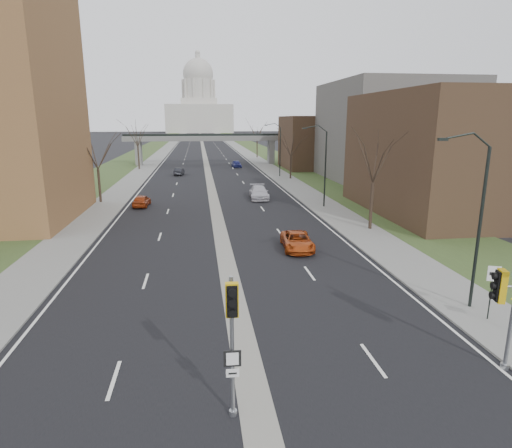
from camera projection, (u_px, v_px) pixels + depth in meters
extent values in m
plane|color=black|center=(255.00, 403.00, 14.47)|extent=(700.00, 700.00, 0.00)
cube|color=black|center=(203.00, 145.00, 158.89)|extent=(20.00, 600.00, 0.01)
cube|color=gray|center=(203.00, 145.00, 158.89)|extent=(1.20, 600.00, 0.02)
cube|color=gray|center=(235.00, 145.00, 160.42)|extent=(4.00, 600.00, 0.12)
cube|color=gray|center=(170.00, 146.00, 157.34)|extent=(4.00, 600.00, 0.12)
cube|color=#2E3F1D|center=(251.00, 145.00, 161.20)|extent=(8.00, 600.00, 0.10)
cube|color=#2E3F1D|center=(153.00, 146.00, 156.57)|extent=(8.00, 600.00, 0.10)
cube|color=#483422|center=(455.00, 154.00, 43.10)|extent=(16.00, 20.00, 12.00)
cube|color=#605E58|center=(390.00, 132.00, 66.36)|extent=(18.00, 22.00, 15.00)
cube|color=#483422|center=(320.00, 143.00, 83.51)|extent=(14.00, 14.00, 10.00)
cube|color=slate|center=(139.00, 153.00, 89.10)|extent=(1.20, 2.50, 5.00)
cube|color=slate|center=(271.00, 152.00, 92.71)|extent=(1.20, 2.50, 5.00)
cube|color=slate|center=(206.00, 138.00, 90.19)|extent=(34.00, 3.00, 1.00)
cube|color=black|center=(206.00, 135.00, 90.03)|extent=(34.00, 0.15, 0.50)
cube|color=beige|center=(199.00, 119.00, 320.19)|extent=(48.00, 42.00, 20.00)
cube|color=beige|center=(199.00, 102.00, 317.34)|extent=(26.00, 26.00, 5.00)
cylinder|color=beige|center=(199.00, 89.00, 315.21)|extent=(22.00, 22.00, 14.00)
sphere|color=beige|center=(198.00, 74.00, 312.59)|extent=(22.00, 22.00, 22.00)
cylinder|color=beige|center=(198.00, 57.00, 309.86)|extent=(3.60, 3.60, 4.50)
cylinder|color=black|center=(479.00, 230.00, 20.79)|extent=(0.16, 0.16, 8.00)
cube|color=black|center=(445.00, 139.00, 19.46)|extent=(0.45, 0.18, 0.14)
cylinder|color=black|center=(325.00, 170.00, 45.82)|extent=(0.16, 0.16, 8.00)
cube|color=black|center=(305.00, 128.00, 44.49)|extent=(0.45, 0.18, 0.14)
cylinder|color=black|center=(280.00, 152.00, 70.86)|extent=(0.16, 0.16, 8.00)
cube|color=black|center=(266.00, 125.00, 69.53)|extent=(0.45, 0.18, 0.14)
cylinder|color=#382B21|center=(99.00, 186.00, 48.91)|extent=(0.28, 0.28, 3.75)
cylinder|color=#382B21|center=(139.00, 158.00, 81.59)|extent=(0.28, 0.28, 4.25)
cylinder|color=#382B21|center=(371.00, 206.00, 36.83)|extent=(0.28, 0.28, 4.00)
cylinder|color=#382B21|center=(291.00, 167.00, 68.66)|extent=(0.28, 0.28, 3.50)
cylinder|color=#382B21|center=(257.00, 149.00, 107.08)|extent=(0.28, 0.28, 4.25)
cylinder|color=gray|center=(232.00, 349.00, 13.33)|extent=(0.13, 0.13, 4.79)
cylinder|color=gray|center=(233.00, 413.00, 13.88)|extent=(0.26, 0.26, 0.18)
cube|color=#C99E0B|center=(232.00, 300.00, 12.45)|extent=(0.40, 0.38, 1.06)
cube|color=black|center=(232.00, 357.00, 13.40)|extent=(0.55, 0.06, 0.55)
cube|color=silver|center=(232.00, 371.00, 13.52)|extent=(0.42, 0.05, 0.28)
cylinder|color=gray|center=(504.00, 366.00, 16.46)|extent=(0.31, 0.31, 0.22)
cube|color=#C99E0B|center=(501.00, 286.00, 15.74)|extent=(0.53, 0.55, 1.26)
cylinder|color=black|center=(490.00, 296.00, 20.09)|extent=(0.06, 0.06, 2.29)
cube|color=silver|center=(494.00, 273.00, 19.82)|extent=(0.55, 0.21, 0.73)
imported|color=#983311|center=(142.00, 201.00, 47.15)|extent=(1.82, 3.98, 1.32)
imported|color=black|center=(179.00, 171.00, 73.92)|extent=(1.78, 3.95, 1.26)
imported|color=#AC4012|center=(297.00, 241.00, 31.55)|extent=(2.43, 4.71, 1.27)
imported|color=#BAB8C1|center=(259.00, 192.00, 51.72)|extent=(2.44, 5.41, 1.54)
imported|color=navy|center=(236.00, 164.00, 86.01)|extent=(1.99, 4.19, 1.38)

